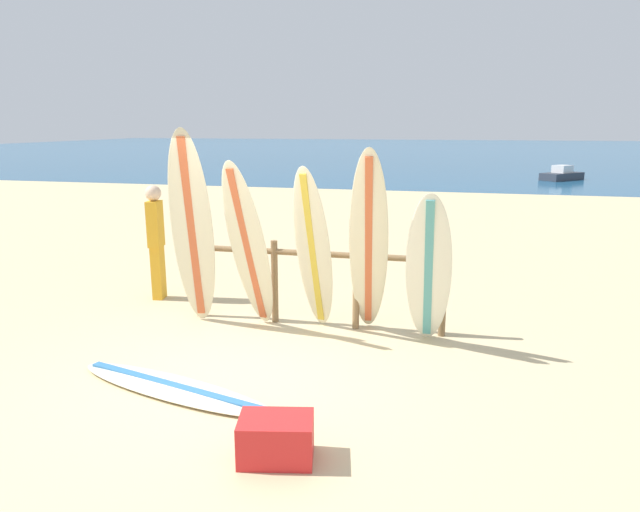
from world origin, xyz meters
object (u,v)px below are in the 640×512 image
object	(u,v)px
surfboard_rack	(315,273)
surfboard_leaning_center	(369,245)
surfboard_leaning_center_left	(313,250)
cooler_box	(276,439)
surfboard_lying_on_sand	(173,388)
surfboard_leaning_far_left	(192,230)
small_boat_offshore	(562,175)
surfboard_leaning_left	(249,247)
surfboard_leaning_center_right	(429,270)
beachgoer_standing	(156,237)

from	to	relation	value
surfboard_rack	surfboard_leaning_center	xyz separation A→B (m)	(0.77, -0.36, 0.49)
surfboard_leaning_center_left	surfboard_rack	bearing A→B (deg)	100.36
cooler_box	surfboard_lying_on_sand	bearing A→B (deg)	135.12
surfboard_rack	cooler_box	distance (m)	3.23
surfboard_leaning_far_left	surfboard_leaning_center_left	bearing A→B (deg)	5.02
surfboard_leaning_center	surfboard_rack	bearing A→B (deg)	155.22
small_boat_offshore	surfboard_leaning_left	bearing A→B (deg)	-107.84
cooler_box	surfboard_leaning_center	bearing A→B (deg)	71.94
surfboard_lying_on_sand	small_boat_offshore	bearing A→B (deg)	73.00
surfboard_leaning_center_left	surfboard_leaning_center_right	xyz separation A→B (m)	(1.46, -0.15, -0.13)
surfboard_leaning_center_left	beachgoer_standing	world-z (taller)	surfboard_leaning_center_left
surfboard_leaning_center_right	surfboard_leaning_center	bearing A→B (deg)	175.43
surfboard_leaning_center	cooler_box	xyz separation A→B (m)	(-0.31, -2.79, -1.04)
surfboard_leaning_center_right	small_boat_offshore	bearing A→B (deg)	77.32
surfboard_rack	small_boat_offshore	xyz separation A→B (m)	(6.74, 22.84, -0.48)
cooler_box	small_boat_offshore	bearing A→B (deg)	64.61
surfboard_leaning_center_right	cooler_box	size ratio (longest dim) A/B	3.22
surfboard_leaning_center_right	surfboard_lying_on_sand	xyz separation A→B (m)	(-2.44, -1.83, -0.93)
surfboard_leaning_far_left	surfboard_leaning_center_left	distance (m)	1.61
surfboard_leaning_center	small_boat_offshore	distance (m)	23.97
surfboard_rack	surfboard_leaning_left	xyz separation A→B (m)	(-0.76, -0.45, 0.40)
surfboard_leaning_center	surfboard_leaning_left	bearing A→B (deg)	-176.62
surfboard_leaning_far_left	surfboard_lying_on_sand	xyz separation A→B (m)	(0.61, -1.83, -1.28)
surfboard_leaning_far_left	surfboard_leaning_center_left	world-z (taller)	surfboard_leaning_far_left
surfboard_leaning_center	beachgoer_standing	bearing A→B (deg)	164.15
surfboard_leaning_far_left	beachgoer_standing	xyz separation A→B (m)	(-1.12, 1.03, -0.34)
surfboard_leaning_left	surfboard_leaning_center_right	world-z (taller)	surfboard_leaning_left
surfboard_leaning_center_left	cooler_box	size ratio (longest dim) A/B	3.66
surfboard_rack	small_boat_offshore	distance (m)	23.82
surfboard_rack	surfboard_leaning_center_right	world-z (taller)	surfboard_leaning_center_right
surfboard_leaning_center	cooler_box	bearing A→B (deg)	-96.24
surfboard_leaning_far_left	cooler_box	xyz separation A→B (m)	(2.01, -2.74, -1.14)
small_boat_offshore	surfboard_leaning_center	bearing A→B (deg)	-104.43
surfboard_leaning_center_left	surfboard_leaning_center_right	world-z (taller)	surfboard_leaning_center_left
beachgoer_standing	small_boat_offshore	distance (m)	24.14
surfboard_lying_on_sand	surfboard_leaning_center_left	bearing A→B (deg)	63.56
surfboard_lying_on_sand	cooler_box	xyz separation A→B (m)	(1.40, -0.91, 0.14)
surfboard_leaning_left	surfboard_leaning_center	xyz separation A→B (m)	(1.53, 0.09, 0.08)
surfboard_leaning_far_left	surfboard_leaning_center_left	size ratio (longest dim) A/B	1.20
surfboard_leaning_far_left	surfboard_leaning_center_right	distance (m)	3.07
small_boat_offshore	cooler_box	world-z (taller)	small_boat_offshore
surfboard_rack	surfboard_leaning_far_left	world-z (taller)	surfboard_leaning_far_left
surfboard_lying_on_sand	beachgoer_standing	xyz separation A→B (m)	(-1.73, 2.86, 0.94)
surfboard_leaning_center	surfboard_lying_on_sand	distance (m)	2.80
surfboard_rack	surfboard_lying_on_sand	xyz separation A→B (m)	(-0.93, -2.24, -0.70)
surfboard_lying_on_sand	cooler_box	world-z (taller)	cooler_box
surfboard_lying_on_sand	beachgoer_standing	size ratio (longest dim) A/B	1.41
surfboard_rack	surfboard_leaning_center	world-z (taller)	surfboard_leaning_center
surfboard_leaning_left	surfboard_leaning_center_left	size ratio (longest dim) A/B	1.03
surfboard_leaning_left	cooler_box	size ratio (longest dim) A/B	3.78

